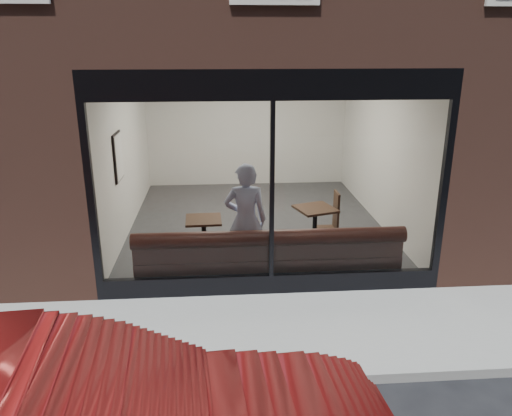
{
  "coord_description": "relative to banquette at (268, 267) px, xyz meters",
  "views": [
    {
      "loc": [
        -0.72,
        -4.51,
        3.52
      ],
      "look_at": [
        -0.19,
        2.4,
        1.21
      ],
      "focal_mm": 35.0,
      "sensor_mm": 36.0,
      "label": 1
    }
  ],
  "objects": [
    {
      "name": "ground",
      "position": [
        0.0,
        -2.45,
        -0.23
      ],
      "size": [
        120.0,
        120.0,
        0.0
      ],
      "primitive_type": "plane",
      "color": "black",
      "rests_on": "ground"
    },
    {
      "name": "sidewalk_near",
      "position": [
        0.0,
        -1.45,
        -0.22
      ],
      "size": [
        40.0,
        2.0,
        0.01
      ],
      "primitive_type": "cube",
      "color": "gray",
      "rests_on": "ground"
    },
    {
      "name": "kerb_near",
      "position": [
        0.0,
        -2.5,
        -0.17
      ],
      "size": [
        40.0,
        0.1,
        0.12
      ],
      "primitive_type": "cube",
      "color": "gray",
      "rests_on": "ground"
    },
    {
      "name": "host_building_pier_left",
      "position": [
        -3.75,
        5.55,
        1.38
      ],
      "size": [
        2.5,
        12.0,
        3.2
      ],
      "primitive_type": "cube",
      "color": "#553126",
      "rests_on": "ground"
    },
    {
      "name": "host_building_pier_right",
      "position": [
        3.75,
        5.55,
        1.38
      ],
      "size": [
        2.5,
        12.0,
        3.2
      ],
      "primitive_type": "cube",
      "color": "#553126",
      "rests_on": "ground"
    },
    {
      "name": "host_building_backfill",
      "position": [
        0.0,
        8.55,
        1.38
      ],
      "size": [
        5.0,
        6.0,
        3.2
      ],
      "primitive_type": "cube",
      "color": "#553126",
      "rests_on": "ground"
    },
    {
      "name": "cafe_floor",
      "position": [
        0.0,
        2.55,
        -0.21
      ],
      "size": [
        6.0,
        6.0,
        0.0
      ],
      "primitive_type": "plane",
      "color": "#2D2D30",
      "rests_on": "ground"
    },
    {
      "name": "cafe_ceiling",
      "position": [
        0.0,
        2.55,
        2.97
      ],
      "size": [
        6.0,
        6.0,
        0.0
      ],
      "primitive_type": "plane",
      "rotation": [
        3.14,
        0.0,
        0.0
      ],
      "color": "white",
      "rests_on": "host_building_upper"
    },
    {
      "name": "cafe_wall_back",
      "position": [
        0.0,
        5.54,
        1.37
      ],
      "size": [
        5.0,
        0.0,
        5.0
      ],
      "primitive_type": "plane",
      "rotation": [
        1.57,
        0.0,
        0.0
      ],
      "color": "silver",
      "rests_on": "ground"
    },
    {
      "name": "cafe_wall_left",
      "position": [
        -2.49,
        2.55,
        1.37
      ],
      "size": [
        0.0,
        6.0,
        6.0
      ],
      "primitive_type": "plane",
      "rotation": [
        1.57,
        0.0,
        1.57
      ],
      "color": "silver",
      "rests_on": "ground"
    },
    {
      "name": "cafe_wall_right",
      "position": [
        2.49,
        2.55,
        1.37
      ],
      "size": [
        0.0,
        6.0,
        6.0
      ],
      "primitive_type": "plane",
      "rotation": [
        1.57,
        0.0,
        -1.57
      ],
      "color": "silver",
      "rests_on": "ground"
    },
    {
      "name": "storefront_kick",
      "position": [
        0.0,
        -0.4,
        -0.08
      ],
      "size": [
        5.0,
        0.1,
        0.3
      ],
      "primitive_type": "cube",
      "color": "black",
      "rests_on": "ground"
    },
    {
      "name": "storefront_header",
      "position": [
        0.0,
        -0.4,
        2.77
      ],
      "size": [
        5.0,
        0.1,
        0.4
      ],
      "primitive_type": "cube",
      "color": "black",
      "rests_on": "host_building_upper"
    },
    {
      "name": "storefront_mullion",
      "position": [
        0.0,
        -0.4,
        1.32
      ],
      "size": [
        0.06,
        0.1,
        2.5
      ],
      "primitive_type": "cube",
      "color": "black",
      "rests_on": "storefront_kick"
    },
    {
      "name": "storefront_glass",
      "position": [
        0.0,
        -0.43,
        1.33
      ],
      "size": [
        4.8,
        0.0,
        4.8
      ],
      "primitive_type": "plane",
      "rotation": [
        1.57,
        0.0,
        0.0
      ],
      "color": "white",
      "rests_on": "storefront_kick"
    },
    {
      "name": "banquette",
      "position": [
        0.0,
        0.0,
        0.0
      ],
      "size": [
        4.0,
        0.55,
        0.45
      ],
      "primitive_type": "cube",
      "color": "#341413",
      "rests_on": "cafe_floor"
    },
    {
      "name": "person",
      "position": [
        -0.33,
        0.29,
        0.68
      ],
      "size": [
        0.68,
        0.46,
        1.81
      ],
      "primitive_type": "imported",
      "rotation": [
        0.0,
        0.0,
        3.1
      ],
      "color": "#ABBAE3",
      "rests_on": "cafe_floor"
    },
    {
      "name": "cafe_table_left",
      "position": [
        -1.0,
        0.82,
        0.52
      ],
      "size": [
        0.6,
        0.6,
        0.04
      ],
      "primitive_type": "cube",
      "rotation": [
        0.0,
        0.0,
        0.04
      ],
      "color": "black",
      "rests_on": "cafe_floor"
    },
    {
      "name": "cafe_table_right",
      "position": [
        0.95,
        1.24,
        0.52
      ],
      "size": [
        0.79,
        0.79,
        0.04
      ],
      "primitive_type": "cube",
      "rotation": [
        0.0,
        0.0,
        0.31
      ],
      "color": "black",
      "rests_on": "cafe_floor"
    },
    {
      "name": "cafe_chair_right",
      "position": [
        1.21,
        1.53,
        0.01
      ],
      "size": [
        0.38,
        0.38,
        0.04
      ],
      "primitive_type": "cube",
      "rotation": [
        0.0,
        0.0,
        3.13
      ],
      "color": "black",
      "rests_on": "cafe_floor"
    },
    {
      "name": "wall_poster",
      "position": [
        -2.45,
        1.68,
        1.41
      ],
      "size": [
        0.02,
        0.58,
        0.78
      ],
      "primitive_type": "cube",
      "color": "white",
      "rests_on": "cafe_wall_left"
    }
  ]
}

